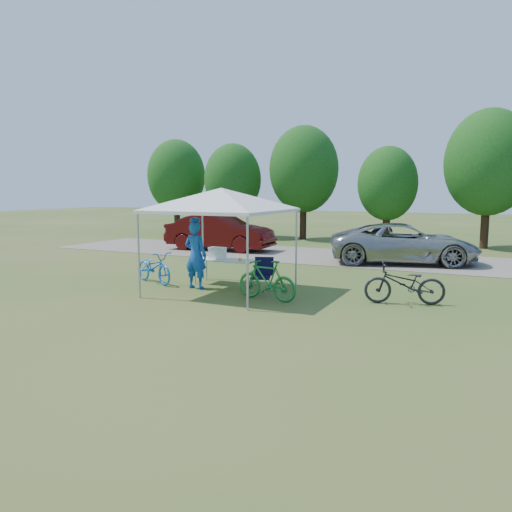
{
  "coord_description": "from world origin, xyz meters",
  "views": [
    {
      "loc": [
        6.36,
        -11.25,
        2.68
      ],
      "look_at": [
        0.04,
        2.0,
        0.73
      ],
      "focal_mm": 35.0,
      "sensor_mm": 36.0,
      "label": 1
    }
  ],
  "objects_px": {
    "folding_chair": "(262,272)",
    "sedan": "(220,232)",
    "bike_dark": "(405,284)",
    "bike_green": "(267,280)",
    "cooler": "(217,253)",
    "minivan": "(404,243)",
    "folding_table": "(226,261)",
    "bike_blue": "(154,267)",
    "cyclist": "(196,255)"
  },
  "relations": [
    {
      "from": "folding_table",
      "to": "sedan",
      "type": "distance_m",
      "value": 8.09
    },
    {
      "from": "cooler",
      "to": "bike_dark",
      "type": "relative_size",
      "value": 0.25
    },
    {
      "from": "minivan",
      "to": "bike_dark",
      "type": "bearing_deg",
      "value": 173.62
    },
    {
      "from": "folding_table",
      "to": "bike_green",
      "type": "distance_m",
      "value": 2.34
    },
    {
      "from": "cyclist",
      "to": "sedan",
      "type": "xyz_separation_m",
      "value": [
        -3.69,
        7.81,
        -0.1
      ]
    },
    {
      "from": "folding_chair",
      "to": "bike_blue",
      "type": "xyz_separation_m",
      "value": [
        -3.47,
        0.05,
        -0.1
      ]
    },
    {
      "from": "folding_table",
      "to": "sedan",
      "type": "bearing_deg",
      "value": 120.82
    },
    {
      "from": "folding_table",
      "to": "cyclist",
      "type": "bearing_deg",
      "value": -117.24
    },
    {
      "from": "cooler",
      "to": "minivan",
      "type": "xyz_separation_m",
      "value": [
        4.18,
        6.31,
        -0.14
      ]
    },
    {
      "from": "bike_dark",
      "to": "minivan",
      "type": "bearing_deg",
      "value": 172.55
    },
    {
      "from": "bike_green",
      "to": "minivan",
      "type": "height_order",
      "value": "minivan"
    },
    {
      "from": "folding_table",
      "to": "bike_dark",
      "type": "bearing_deg",
      "value": -4.2
    },
    {
      "from": "bike_dark",
      "to": "sedan",
      "type": "relative_size",
      "value": 0.38
    },
    {
      "from": "folding_table",
      "to": "cooler",
      "type": "xyz_separation_m",
      "value": [
        -0.27,
        0.0,
        0.21
      ]
    },
    {
      "from": "folding_table",
      "to": "bike_blue",
      "type": "relative_size",
      "value": 0.99
    },
    {
      "from": "bike_blue",
      "to": "folding_table",
      "type": "bearing_deg",
      "value": -46.97
    },
    {
      "from": "folding_chair",
      "to": "cyclist",
      "type": "height_order",
      "value": "cyclist"
    },
    {
      "from": "sedan",
      "to": "minivan",
      "type": "bearing_deg",
      "value": -97.01
    },
    {
      "from": "cooler",
      "to": "bike_green",
      "type": "bearing_deg",
      "value": -32.18
    },
    {
      "from": "folding_table",
      "to": "sedan",
      "type": "height_order",
      "value": "sedan"
    },
    {
      "from": "bike_green",
      "to": "cyclist",
      "type": "bearing_deg",
      "value": -92.81
    },
    {
      "from": "bike_blue",
      "to": "minivan",
      "type": "bearing_deg",
      "value": -16.8
    },
    {
      "from": "folding_table",
      "to": "bike_blue",
      "type": "bearing_deg",
      "value": -160.15
    },
    {
      "from": "bike_dark",
      "to": "sedan",
      "type": "height_order",
      "value": "sedan"
    },
    {
      "from": "folding_table",
      "to": "minivan",
      "type": "bearing_deg",
      "value": 58.19
    },
    {
      "from": "cyclist",
      "to": "minivan",
      "type": "relative_size",
      "value": 0.35
    },
    {
      "from": "bike_dark",
      "to": "sedan",
      "type": "xyz_separation_m",
      "value": [
        -9.15,
        7.31,
        0.33
      ]
    },
    {
      "from": "bike_green",
      "to": "minivan",
      "type": "xyz_separation_m",
      "value": [
        2.01,
        7.67,
        0.25
      ]
    },
    {
      "from": "bike_dark",
      "to": "cooler",
      "type": "bearing_deg",
      "value": -110.79
    },
    {
      "from": "cooler",
      "to": "bike_blue",
      "type": "bearing_deg",
      "value": -157.34
    },
    {
      "from": "bike_dark",
      "to": "sedan",
      "type": "bearing_deg",
      "value": -145.42
    },
    {
      "from": "cooler",
      "to": "bike_blue",
      "type": "relative_size",
      "value": 0.26
    },
    {
      "from": "cooler",
      "to": "bike_green",
      "type": "distance_m",
      "value": 2.59
    },
    {
      "from": "bike_blue",
      "to": "bike_green",
      "type": "bearing_deg",
      "value": -76.35
    },
    {
      "from": "bike_green",
      "to": "bike_blue",
      "type": "bearing_deg",
      "value": -90.52
    },
    {
      "from": "cooler",
      "to": "bike_green",
      "type": "relative_size",
      "value": 0.28
    },
    {
      "from": "minivan",
      "to": "sedan",
      "type": "xyz_separation_m",
      "value": [
        -8.05,
        0.64,
        0.07
      ]
    },
    {
      "from": "bike_dark",
      "to": "cyclist",
      "type": "bearing_deg",
      "value": -101.53
    },
    {
      "from": "cooler",
      "to": "minivan",
      "type": "height_order",
      "value": "minivan"
    },
    {
      "from": "bike_green",
      "to": "bike_dark",
      "type": "height_order",
      "value": "bike_green"
    },
    {
      "from": "bike_blue",
      "to": "bike_dark",
      "type": "bearing_deg",
      "value": -64.0
    },
    {
      "from": "cyclist",
      "to": "bike_dark",
      "type": "bearing_deg",
      "value": -172.98
    },
    {
      "from": "folding_table",
      "to": "cooler",
      "type": "height_order",
      "value": "cooler"
    },
    {
      "from": "folding_chair",
      "to": "sedan",
      "type": "xyz_separation_m",
      "value": [
        -5.64,
        7.71,
        0.25
      ]
    },
    {
      "from": "cyclist",
      "to": "folding_chair",
      "type": "bearing_deg",
      "value": -175.15
    },
    {
      "from": "minivan",
      "to": "sedan",
      "type": "bearing_deg",
      "value": 69.73
    },
    {
      "from": "cooler",
      "to": "bike_dark",
      "type": "xyz_separation_m",
      "value": [
        5.28,
        -0.37,
        -0.4
      ]
    },
    {
      "from": "folding_table",
      "to": "bike_green",
      "type": "height_order",
      "value": "bike_green"
    },
    {
      "from": "cooler",
      "to": "cyclist",
      "type": "height_order",
      "value": "cyclist"
    },
    {
      "from": "bike_green",
      "to": "sedan",
      "type": "relative_size",
      "value": 0.34
    }
  ]
}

